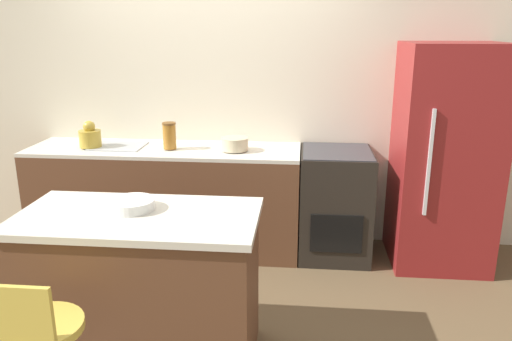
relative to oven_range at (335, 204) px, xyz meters
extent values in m
plane|color=brown|center=(-1.11, -0.33, -0.46)|extent=(14.00, 14.00, 0.00)
cube|color=beige|center=(-1.11, 0.35, 0.84)|extent=(8.00, 0.06, 2.60)
cube|color=brown|center=(-1.45, 0.00, -0.02)|extent=(2.30, 0.63, 0.88)
cube|color=beige|center=(-1.45, 0.00, 0.44)|extent=(2.30, 0.63, 0.03)
cube|color=#9EA3A8|center=(-1.86, 0.00, 0.45)|extent=(0.44, 0.35, 0.01)
cube|color=brown|center=(-1.18, -1.52, -0.02)|extent=(1.28, 0.65, 0.87)
cube|color=beige|center=(-1.18, -1.52, 0.43)|extent=(1.34, 0.69, 0.04)
cube|color=black|center=(0.00, 0.00, 0.00)|extent=(0.59, 0.63, 0.91)
cube|color=black|center=(0.00, -0.32, -0.14)|extent=(0.41, 0.01, 0.32)
cube|color=#333338|center=(0.00, 0.00, 0.45)|extent=(0.56, 0.60, 0.01)
cube|color=maroon|center=(0.85, -0.04, 0.44)|extent=(0.75, 0.71, 1.78)
cube|color=silver|center=(0.64, -0.40, 0.48)|extent=(0.02, 0.02, 0.80)
cylinder|color=gold|center=(-1.43, -2.17, 0.15)|extent=(0.38, 0.38, 0.04)
cube|color=gold|center=(-1.43, -2.33, 0.31)|extent=(0.32, 0.02, 0.28)
cylinder|color=#B29333|center=(-2.07, -0.05, 0.53)|extent=(0.18, 0.18, 0.14)
sphere|color=#B29333|center=(-2.07, -0.05, 0.63)|extent=(0.10, 0.10, 0.10)
cylinder|color=#C1B28E|center=(-0.84, -0.05, 0.51)|extent=(0.22, 0.22, 0.10)
cylinder|color=#9E6623|center=(-1.39, -0.05, 0.56)|extent=(0.11, 0.11, 0.20)
cylinder|color=brown|center=(-1.39, -0.05, 0.67)|extent=(0.11, 0.11, 0.02)
cylinder|color=white|center=(-1.23, -1.45, 0.48)|extent=(0.26, 0.26, 0.06)
camera|label=1|loc=(-0.28, -4.01, 1.45)|focal=35.00mm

